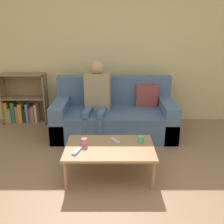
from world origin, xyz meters
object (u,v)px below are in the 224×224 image
at_px(bookshelf, 24,104).
at_px(person_adult, 97,94).
at_px(cup_near, 84,142).
at_px(tv_remote_0, 115,141).
at_px(tv_remote_1, 77,151).
at_px(coffee_table, 109,149).
at_px(couch, 114,116).
at_px(cup_far, 141,139).

distance_m(bookshelf, person_adult, 1.55).
xyz_separation_m(cup_near, tv_remote_0, (0.36, 0.11, -0.04)).
height_order(bookshelf, tv_remote_0, bookshelf).
height_order(person_adult, tv_remote_0, person_adult).
distance_m(person_adult, tv_remote_1, 1.34).
bearing_deg(coffee_table, person_adult, 100.18).
relative_size(couch, cup_near, 20.08).
height_order(couch, person_adult, person_adult).
distance_m(couch, cup_near, 1.29).
xyz_separation_m(cup_near, cup_far, (0.68, 0.09, -0.00)).
xyz_separation_m(coffee_table, cup_far, (0.38, 0.11, 0.08)).
relative_size(cup_far, tv_remote_1, 0.50).
height_order(cup_far, tv_remote_0, cup_far).
bearing_deg(coffee_table, couch, 86.81).
xyz_separation_m(person_adult, cup_near, (-0.09, -1.15, -0.28)).
bearing_deg(tv_remote_1, coffee_table, 36.99).
bearing_deg(tv_remote_0, coffee_table, -149.81).
relative_size(coffee_table, tv_remote_0, 6.20).
height_order(cup_near, tv_remote_0, cup_near).
bearing_deg(cup_far, cup_near, -172.22).
height_order(tv_remote_0, tv_remote_1, same).
bearing_deg(couch, bookshelf, 163.05).
height_order(cup_far, tv_remote_1, cup_far).
distance_m(person_adult, cup_far, 1.24).
relative_size(person_adult, tv_remote_1, 6.94).
height_order(couch, tv_remote_1, couch).
height_order(bookshelf, cup_far, bookshelf).
height_order(coffee_table, tv_remote_0, tv_remote_0).
bearing_deg(bookshelf, tv_remote_0, -44.26).
xyz_separation_m(coffee_table, tv_remote_1, (-0.37, -0.13, 0.04)).
xyz_separation_m(cup_far, tv_remote_0, (-0.31, 0.02, -0.03)).
distance_m(couch, tv_remote_1, 1.45).
bearing_deg(person_adult, couch, 23.71).
distance_m(person_adult, tv_remote_0, 1.11).
xyz_separation_m(cup_far, tv_remote_1, (-0.75, -0.24, -0.03)).
bearing_deg(bookshelf, coffee_table, -47.70).
bearing_deg(cup_near, person_adult, 85.59).
distance_m(bookshelf, coffee_table, 2.38).
bearing_deg(couch, person_adult, -163.67).
relative_size(bookshelf, cup_near, 9.46).
bearing_deg(tv_remote_1, cup_far, 35.72).
bearing_deg(person_adult, tv_remote_1, -89.64).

